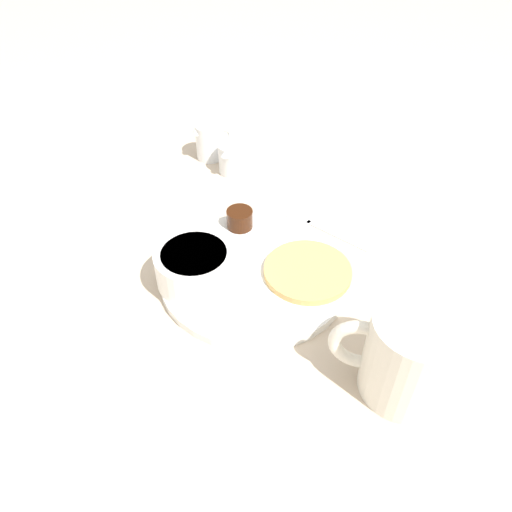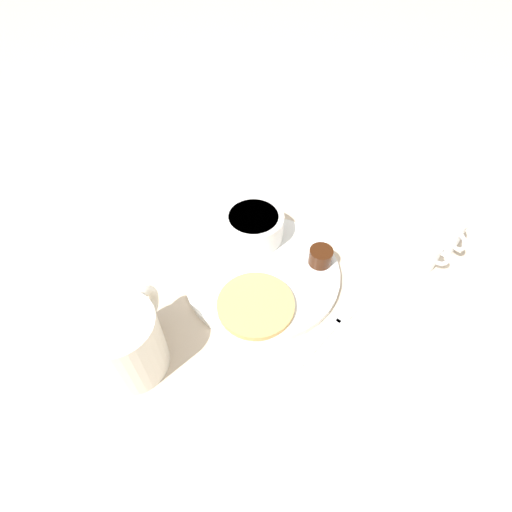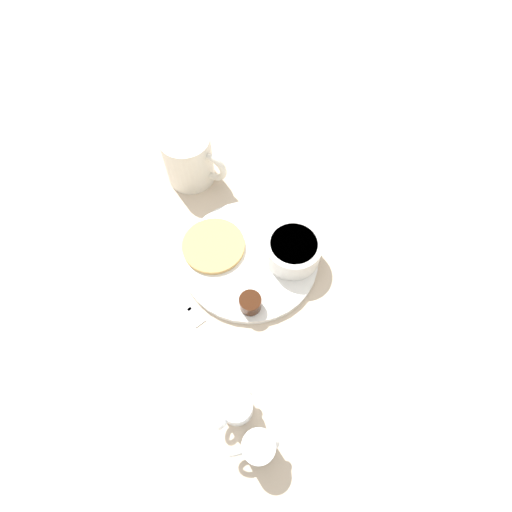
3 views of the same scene
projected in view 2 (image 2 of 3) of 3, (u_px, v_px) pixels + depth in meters
The scene contains 10 objects.
ground_plane at pixel (262, 275), 0.63m from camera, with size 4.00×4.00×0.00m, color #C6B299.
plate at pixel (262, 272), 0.63m from camera, with size 0.24×0.24×0.01m.
pancake_stack at pixel (256, 305), 0.57m from camera, with size 0.11×0.11×0.01m.
bowl at pixel (254, 225), 0.65m from camera, with size 0.10×0.10×0.05m.
syrup_cup at pixel (321, 256), 0.62m from camera, with size 0.04×0.04×0.03m.
butter_ramekin at pixel (260, 223), 0.67m from camera, with size 0.04×0.04×0.04m.
coffee_mug at pixel (127, 342), 0.50m from camera, with size 0.13×0.09×0.10m.
creamer_pitcher_near at pixel (424, 253), 0.63m from camera, with size 0.05×0.07×0.05m.
creamer_pitcher_far at pixel (447, 232), 0.65m from camera, with size 0.06×0.05×0.06m.
fork at pixel (332, 328), 0.57m from camera, with size 0.12×0.07×0.00m.
Camera 2 is at (0.38, 0.09, 0.50)m, focal length 28.00 mm.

